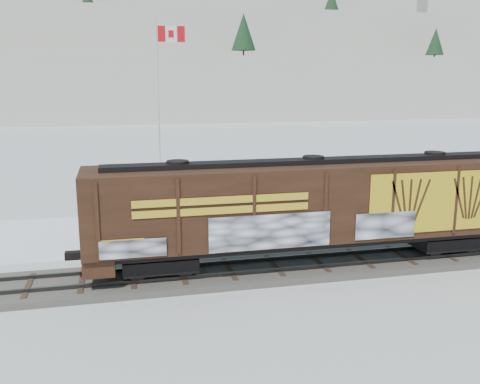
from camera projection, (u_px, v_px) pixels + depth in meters
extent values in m
plane|color=white|center=(229.00, 276.00, 22.61)|extent=(500.00, 500.00, 0.00)
cube|color=#59544C|center=(229.00, 272.00, 22.58)|extent=(50.00, 3.40, 0.28)
cube|color=#33302D|center=(233.00, 274.00, 21.85)|extent=(50.00, 0.10, 0.15)
cube|color=#33302D|center=(226.00, 262.00, 23.22)|extent=(50.00, 0.10, 0.15)
cube|color=white|center=(202.00, 228.00, 29.75)|extent=(40.00, 8.00, 0.03)
cube|color=white|center=(136.00, 88.00, 111.83)|extent=(360.00, 40.00, 12.00)
cube|color=white|center=(130.00, 62.00, 139.14)|extent=(360.00, 40.00, 24.00)
cube|color=white|center=(127.00, 47.00, 171.32)|extent=(360.00, 50.00, 35.00)
cone|color=black|center=(244.00, 32.00, 109.53)|extent=(5.04, 5.04, 7.38)
cone|color=black|center=(435.00, 42.00, 125.99)|extent=(4.20, 4.20, 6.15)
cone|color=black|center=(332.00, 1.00, 146.76)|extent=(4.48, 4.48, 6.56)
cube|color=black|center=(160.00, 261.00, 21.79)|extent=(3.00, 2.00, 0.90)
cube|color=black|center=(444.00, 240.00, 24.66)|extent=(3.00, 2.00, 0.90)
cylinder|color=black|center=(137.00, 269.00, 20.83)|extent=(0.90, 0.12, 0.90)
cube|color=black|center=(311.00, 238.00, 23.11)|extent=(18.99, 2.40, 0.25)
cube|color=#371B0F|center=(312.00, 200.00, 22.75)|extent=(18.99, 3.00, 3.15)
cube|color=black|center=(313.00, 161.00, 22.40)|extent=(17.47, 0.90, 0.20)
cube|color=gold|center=(440.00, 202.00, 22.42)|extent=(6.46, 0.03, 2.55)
cube|color=gold|center=(223.00, 205.00, 20.30)|extent=(6.84, 0.02, 0.70)
cube|color=white|center=(271.00, 232.00, 20.95)|extent=(4.94, 0.03, 1.40)
cylinder|color=silver|center=(161.00, 199.00, 36.31)|extent=(0.90, 0.90, 0.20)
cylinder|color=silver|center=(159.00, 114.00, 35.10)|extent=(0.14, 0.14, 11.63)
cube|color=red|center=(162.00, 34.00, 34.10)|extent=(0.50, 0.07, 1.00)
cube|color=white|center=(171.00, 34.00, 34.23)|extent=(0.70, 0.09, 1.00)
cube|color=red|center=(181.00, 34.00, 34.38)|extent=(0.50, 0.07, 1.00)
imported|color=#9FA2A6|center=(126.00, 217.00, 29.29)|extent=(4.28, 3.11, 1.35)
imported|color=silver|center=(284.00, 213.00, 29.75)|extent=(4.99, 3.44, 1.56)
imported|color=#21232A|center=(290.00, 212.00, 29.99)|extent=(5.62, 3.92, 1.51)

